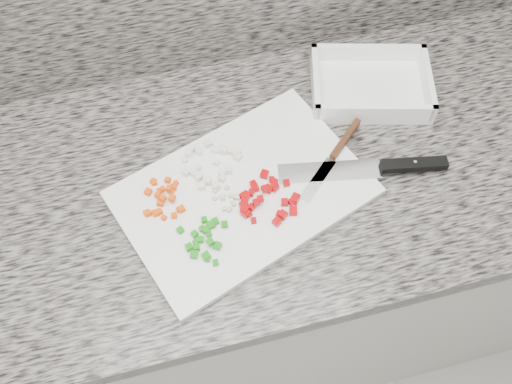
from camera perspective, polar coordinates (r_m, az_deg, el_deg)
cabinet at (r=1.52m, az=-3.04°, el=-8.04°), size 3.92×0.62×0.86m
countertop at (r=1.11m, az=-4.10°, el=0.81°), size 3.96×0.64×0.04m
cutting_board at (r=1.07m, az=-1.31°, el=-0.08°), size 0.52×0.43×0.01m
carrot_pile at (r=1.06m, az=-9.26°, el=-0.66°), size 0.08×0.09×0.02m
onion_pile at (r=1.09m, az=-4.47°, el=2.88°), size 0.12×0.11×0.01m
green_pepper_pile at (r=1.01m, az=-5.18°, el=-4.70°), size 0.09×0.10×0.02m
red_pepper_pile at (r=1.05m, az=1.10°, el=-0.69°), size 0.12×0.12×0.02m
garlic_pile at (r=1.05m, az=-2.93°, el=-0.71°), size 0.05×0.06×0.01m
chef_knife at (r=1.11m, az=12.77°, el=2.46°), size 0.32×0.09×0.02m
paring_knife at (r=1.12m, az=8.24°, el=4.25°), size 0.17×0.16×0.02m
tray at (r=1.23m, az=11.34°, el=10.35°), size 0.28×0.23×0.05m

